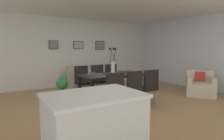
{
  "coord_description": "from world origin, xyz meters",
  "views": [
    {
      "loc": [
        -2.53,
        -3.85,
        1.46
      ],
      "look_at": [
        0.25,
        0.67,
        0.85
      ],
      "focal_mm": 30.2,
      "sensor_mm": 36.0,
      "label": 1
    }
  ],
  "objects": [
    {
      "name": "dining_chair_far_left",
      "position": [
        0.24,
        -0.27,
        0.51
      ],
      "size": [
        0.44,
        0.44,
        0.92
      ],
      "color": "black",
      "rests_on": "ground"
    },
    {
      "name": "placemat_near_right",
      "position": [
        -0.3,
        0.82,
        0.74
      ],
      "size": [
        0.32,
        0.32,
        0.01
      ],
      "primitive_type": "cylinder",
      "color": "#4C4742",
      "rests_on": "dining_table"
    },
    {
      "name": "bowl_far_left",
      "position": [
        0.24,
        0.4,
        0.78
      ],
      "size": [
        0.17,
        0.17,
        0.07
      ],
      "color": "#475166",
      "rests_on": "dining_table"
    },
    {
      "name": "sofa",
      "position": [
        0.56,
        2.5,
        0.28
      ],
      "size": [
        1.87,
        0.84,
        0.8
      ],
      "color": "#B2A899",
      "rests_on": "ground"
    },
    {
      "name": "framed_picture_center",
      "position": [
        0.24,
        3.18,
        1.58
      ],
      "size": [
        0.42,
        0.03,
        0.3
      ],
      "color": "#473828"
    },
    {
      "name": "dining_table",
      "position": [
        0.24,
        0.61,
        0.66
      ],
      "size": [
        1.8,
        0.94,
        0.74
      ],
      "color": "black",
      "rests_on": "ground"
    },
    {
      "name": "back_wall_panel",
      "position": [
        0.0,
        3.25,
        1.3
      ],
      "size": [
        9.0,
        0.1,
        2.6
      ],
      "primitive_type": "cube",
      "color": "white",
      "rests_on": "ground"
    },
    {
      "name": "ground_plane",
      "position": [
        0.0,
        0.0,
        0.0
      ],
      "size": [
        9.0,
        9.0,
        0.0
      ],
      "primitive_type": "plane",
      "color": "olive"
    },
    {
      "name": "side_window_wall",
      "position": [
        3.65,
        0.4,
        1.3
      ],
      "size": [
        0.1,
        6.3,
        2.6
      ],
      "primitive_type": "cube",
      "color": "white",
      "rests_on": "ground"
    },
    {
      "name": "placemat_near_left",
      "position": [
        -0.3,
        0.4,
        0.74
      ],
      "size": [
        0.32,
        0.32,
        0.01
      ],
      "primitive_type": "cylinder",
      "color": "#4C4742",
      "rests_on": "dining_table"
    },
    {
      "name": "centerpiece_vase",
      "position": [
        0.24,
        0.61,
        1.02
      ],
      "size": [
        0.21,
        0.23,
        0.73
      ],
      "color": "silver",
      "rests_on": "dining_table"
    },
    {
      "name": "bowl_near_right",
      "position": [
        -0.3,
        0.82,
        0.78
      ],
      "size": [
        0.17,
        0.17,
        0.07
      ],
      "color": "#475166",
      "rests_on": "dining_table"
    },
    {
      "name": "potted_plant",
      "position": [
        -0.88,
        1.72,
        0.37
      ],
      "size": [
        0.36,
        0.36,
        0.67
      ],
      "color": "silver",
      "rests_on": "ground"
    },
    {
      "name": "armchair",
      "position": [
        2.87,
        -0.35,
        0.29
      ],
      "size": [
        1.13,
        1.13,
        0.75
      ],
      "color": "beige",
      "rests_on": "ground"
    },
    {
      "name": "framed_picture_right",
      "position": [
        1.2,
        3.18,
        1.58
      ],
      "size": [
        0.42,
        0.03,
        0.37
      ],
      "color": "#473828"
    },
    {
      "name": "dining_chair_mid_left",
      "position": [
        0.76,
        -0.29,
        0.51
      ],
      "size": [
        0.46,
        0.46,
        0.92
      ],
      "color": "black",
      "rests_on": "ground"
    },
    {
      "name": "bowl_near_left",
      "position": [
        -0.3,
        0.4,
        0.78
      ],
      "size": [
        0.17,
        0.17,
        0.07
      ],
      "color": "#475166",
      "rests_on": "dining_table"
    },
    {
      "name": "framed_picture_left",
      "position": [
        -0.72,
        3.18,
        1.58
      ],
      "size": [
        0.35,
        0.03,
        0.32
      ],
      "color": "#473828"
    },
    {
      "name": "dining_chair_mid_right",
      "position": [
        0.76,
        1.46,
        0.51
      ],
      "size": [
        0.45,
        0.45,
        0.92
      ],
      "color": "black",
      "rests_on": "ground"
    },
    {
      "name": "kitchen_island",
      "position": [
        -1.57,
        -1.87,
        0.46
      ],
      "size": [
        1.14,
        0.8,
        0.92
      ],
      "color": "silver",
      "rests_on": "ground"
    },
    {
      "name": "dining_chair_near_right",
      "position": [
        -0.33,
        1.46,
        0.51
      ],
      "size": [
        0.46,
        0.46,
        0.92
      ],
      "color": "black",
      "rests_on": "ground"
    },
    {
      "name": "placemat_far_left",
      "position": [
        0.24,
        0.4,
        0.74
      ],
      "size": [
        0.32,
        0.32,
        0.01
      ],
      "primitive_type": "cylinder",
      "color": "#4C4742",
      "rests_on": "dining_table"
    },
    {
      "name": "ceiling_panel",
      "position": [
        0.0,
        0.4,
        2.64
      ],
      "size": [
        9.0,
        7.2,
        0.08
      ],
      "primitive_type": "cube",
      "color": "white"
    },
    {
      "name": "dining_chair_far_right",
      "position": [
        0.24,
        1.48,
        0.51
      ],
      "size": [
        0.47,
        0.47,
        0.92
      ],
      "color": "black",
      "rests_on": "ground"
    },
    {
      "name": "dining_chair_near_left",
      "position": [
        -0.3,
        -0.26,
        0.51
      ],
      "size": [
        0.47,
        0.47,
        0.92
      ],
      "color": "black",
      "rests_on": "ground"
    }
  ]
}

